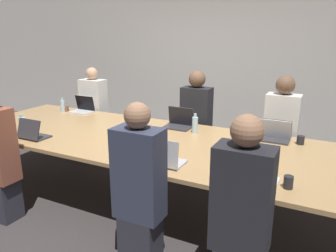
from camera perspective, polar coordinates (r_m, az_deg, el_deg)
name	(u,v)px	position (r m, az deg, el deg)	size (l,w,h in m)	color
ground_plane	(146,198)	(4.07, -3.83, -12.39)	(24.00, 24.00, 0.00)	#383333
curtain_wall	(216,64)	(5.85, 8.44, 10.63)	(12.00, 0.06, 2.80)	beige
conference_table	(145,141)	(3.78, -4.03, -2.70)	(4.80, 1.63, 0.76)	tan
laptop_near_left	(32,133)	(4.02, -22.59, -1.13)	(0.32, 0.23, 0.23)	#333338
bottle_near_left	(22,125)	(4.29, -24.03, 0.19)	(0.08, 0.08, 0.23)	#ADD1E0
laptop_far_left	(83,107)	(5.13, -14.53, 3.15)	(0.34, 0.24, 0.25)	silver
person_far_left	(94,113)	(5.43, -12.72, 2.28)	(0.40, 0.24, 1.41)	#2D2D38
cup_far_left	(66,108)	(5.25, -17.30, 2.95)	(0.07, 0.07, 0.09)	brown
bottle_far_left	(63,106)	(5.21, -17.86, 3.35)	(0.06, 0.06, 0.22)	#ADD1E0
laptop_near_midright	(164,158)	(2.98, -0.75, -5.53)	(0.34, 0.26, 0.26)	#B7B7BC
person_near_midright	(139,190)	(2.74, -5.03, -11.00)	(0.40, 0.24, 1.42)	#2D2D38
cup_near_midright	(142,154)	(3.15, -4.48, -4.91)	(0.09, 0.09, 0.09)	red
laptop_far_right	(274,134)	(3.87, 18.02, -1.33)	(0.35, 0.23, 0.23)	#333338
person_far_right	(280,135)	(4.30, 18.99, -1.48)	(0.40, 0.24, 1.44)	#2D2D38
cup_far_right	(301,140)	(3.82, 22.08, -2.28)	(0.08, 0.08, 0.10)	#232328
laptop_near_right	(255,175)	(2.71, 14.97, -8.32)	(0.34, 0.26, 0.27)	silver
person_near_right	(241,217)	(2.42, 12.60, -15.15)	(0.40, 0.24, 1.43)	#2D2D38
cup_near_right	(288,182)	(2.74, 20.22, -9.17)	(0.07, 0.07, 0.10)	#232328
laptop_far_center	(179,122)	(4.17, 1.98, 0.77)	(0.35, 0.24, 0.25)	#333338
person_far_center	(196,124)	(4.58, 4.91, 0.42)	(0.40, 0.24, 1.44)	#2D2D38
bottle_far_center	(195,125)	(3.93, 4.72, 0.24)	(0.07, 0.07, 0.24)	#ADD1E0
stapler	(169,148)	(3.36, 0.21, -3.86)	(0.11, 0.15, 0.05)	black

